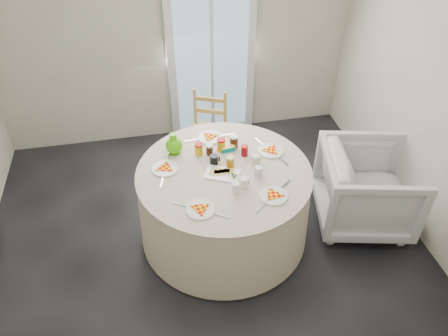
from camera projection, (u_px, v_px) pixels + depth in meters
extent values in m
plane|color=black|center=(208.00, 252.00, 4.00)|extent=(4.00, 4.00, 0.00)
cube|color=#BCB5A3|center=(173.00, 31.00, 4.70)|extent=(4.00, 0.02, 2.60)
cube|color=silver|center=(211.00, 52.00, 4.88)|extent=(1.00, 0.08, 2.10)
cylinder|color=beige|center=(224.00, 204.00, 3.95)|extent=(1.55, 1.55, 0.78)
imported|color=silver|center=(367.00, 189.00, 4.09)|extent=(0.96, 1.00, 0.87)
cube|color=#028099|center=(227.00, 148.00, 3.93)|extent=(0.14, 0.11, 0.05)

